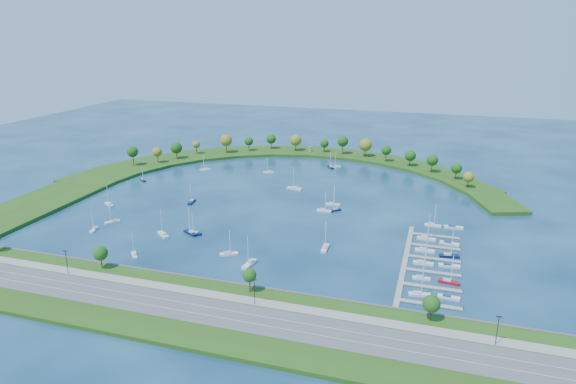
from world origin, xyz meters
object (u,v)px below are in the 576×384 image
(moored_boat_11, at_px, (109,204))
(docked_boat_6, at_px, (425,250))
(moored_boat_17, at_px, (335,210))
(moored_boat_12, at_px, (336,167))
(docked_boat_2, at_px, (421,277))
(docked_boat_5, at_px, (449,266))
(moored_boat_7, at_px, (324,210))
(moored_boat_1, at_px, (163,234))
(moored_boat_18, at_px, (205,169))
(moored_boat_16, at_px, (229,253))
(moored_boat_4, at_px, (325,248))
(moored_boat_10, at_px, (112,221))
(docked_boat_1, at_px, (448,297))
(moored_boat_6, at_px, (333,204))
(moored_boat_9, at_px, (134,254))
(docked_boat_7, at_px, (449,255))
(moored_boat_13, at_px, (295,188))
(moored_boat_8, at_px, (331,167))
(moored_boat_0, at_px, (191,232))
(docked_boat_8, at_px, (426,238))
(docked_boat_10, at_px, (433,225))
(harbor_tower, at_px, (310,149))
(moored_boat_15, at_px, (249,263))
(docked_boat_4, at_px, (423,262))
(docked_boat_11, at_px, (453,227))
(moored_boat_5, at_px, (192,201))
(moored_boat_3, at_px, (195,233))
(docked_boat_3, at_px, (449,281))
(moored_boat_19, at_px, (268,172))
(docked_boat_0, at_px, (419,294))
(moored_boat_14, at_px, (94,229))
(dock_system, at_px, (422,264))

(moored_boat_11, relative_size, docked_boat_6, 0.98)
(moored_boat_17, bearing_deg, moored_boat_12, -122.78)
(docked_boat_2, relative_size, docked_boat_5, 1.17)
(moored_boat_7, bearing_deg, moored_boat_1, -137.33)
(moored_boat_18, distance_m, docked_boat_5, 196.48)
(moored_boat_16, bearing_deg, moored_boat_4, -4.22)
(moored_boat_10, relative_size, docked_boat_1, 1.38)
(moored_boat_6, height_order, moored_boat_9, moored_boat_6)
(docked_boat_1, relative_size, docked_boat_7, 0.65)
(moored_boat_6, distance_m, docked_boat_1, 108.62)
(moored_boat_6, distance_m, moored_boat_10, 118.85)
(moored_boat_7, xyz_separation_m, moored_boat_13, (-26.63, 33.26, 0.07))
(moored_boat_1, relative_size, moored_boat_8, 1.08)
(moored_boat_0, height_order, docked_boat_8, moored_boat_0)
(docked_boat_10, bearing_deg, harbor_tower, 132.07)
(moored_boat_0, bearing_deg, docked_boat_10, -130.46)
(moored_boat_16, bearing_deg, moored_boat_0, 119.65)
(moored_boat_8, distance_m, moored_boat_15, 162.79)
(docked_boat_4, relative_size, docked_boat_5, 1.39)
(moored_boat_6, distance_m, moored_boat_7, 11.81)
(docked_boat_5, height_order, docked_boat_11, docked_boat_11)
(harbor_tower, relative_size, moored_boat_4, 0.30)
(moored_boat_5, relative_size, docked_boat_6, 0.93)
(moored_boat_3, relative_size, moored_boat_7, 0.91)
(moored_boat_6, height_order, docked_boat_10, docked_boat_10)
(docked_boat_2, height_order, docked_boat_4, docked_boat_4)
(docked_boat_3, distance_m, docked_boat_6, 29.38)
(moored_boat_10, relative_size, moored_boat_19, 1.05)
(moored_boat_7, xyz_separation_m, docked_boat_1, (65.57, -76.77, -0.30))
(docked_boat_1, relative_size, docked_boat_6, 0.64)
(moored_boat_11, relative_size, moored_boat_19, 1.15)
(moored_boat_0, bearing_deg, moored_boat_15, 177.15)
(moored_boat_6, xyz_separation_m, moored_boat_18, (-101.99, 45.23, -0.01))
(docked_boat_0, relative_size, docked_boat_7, 0.94)
(docked_boat_11, bearing_deg, moored_boat_5, 178.50)
(moored_boat_14, bearing_deg, docked_boat_3, 73.52)
(harbor_tower, bearing_deg, docked_boat_11, -50.15)
(moored_boat_11, distance_m, docked_boat_4, 174.95)
(moored_boat_5, height_order, moored_boat_7, moored_boat_7)
(moored_boat_13, height_order, moored_boat_19, moored_boat_13)
(moored_boat_0, bearing_deg, moored_boat_7, -110.06)
(moored_boat_11, height_order, docked_boat_11, moored_boat_11)
(moored_boat_8, bearing_deg, moored_boat_9, 132.98)
(moored_boat_18, height_order, docked_boat_7, docked_boat_7)
(moored_boat_16, bearing_deg, moored_boat_12, 55.37)
(docked_boat_5, relative_size, docked_boat_6, 0.70)
(dock_system, distance_m, docked_boat_1, 28.25)
(moored_boat_7, relative_size, moored_boat_9, 1.10)
(moored_boat_17, xyz_separation_m, docked_boat_0, (49.79, -80.36, 0.03))
(moored_boat_9, relative_size, docked_boat_1, 1.32)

